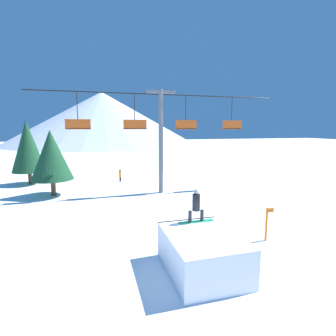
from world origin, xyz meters
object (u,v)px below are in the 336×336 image
Objects in this scene: snow_ramp at (202,253)px; trail_marker at (267,223)px; snowboarder at (196,206)px; distant_skier at (120,175)px; pine_tree_near at (51,155)px.

trail_marker reaches higher than snow_ramp.
distant_skier is (-1.55, 16.52, -1.48)m from snowboarder.
distant_skier is at bearing 94.18° from snow_ramp.
trail_marker is 16.97m from distant_skier.
distant_skier is (-1.30, 17.80, -0.06)m from snow_ramp.
distant_skier is at bearing 36.21° from pine_tree_near.
snowboarder is at bearing -59.67° from pine_tree_near.
pine_tree_near is 7.50m from distant_skier.
snow_ramp is 17.85m from distant_skier.
trail_marker is at bearing -71.64° from distant_skier.
pine_tree_near is at bearing 120.33° from snowboarder.
distant_skier is at bearing 108.36° from trail_marker.
trail_marker reaches higher than distant_skier.
trail_marker is at bearing -47.29° from pine_tree_near.
distant_skier is (5.68, 4.16, -2.59)m from pine_tree_near.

